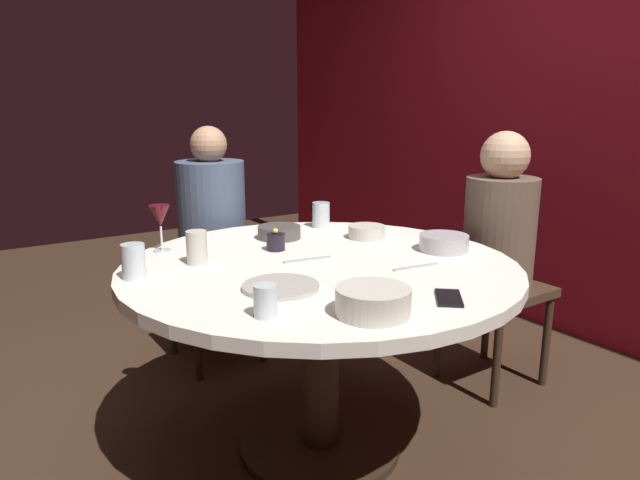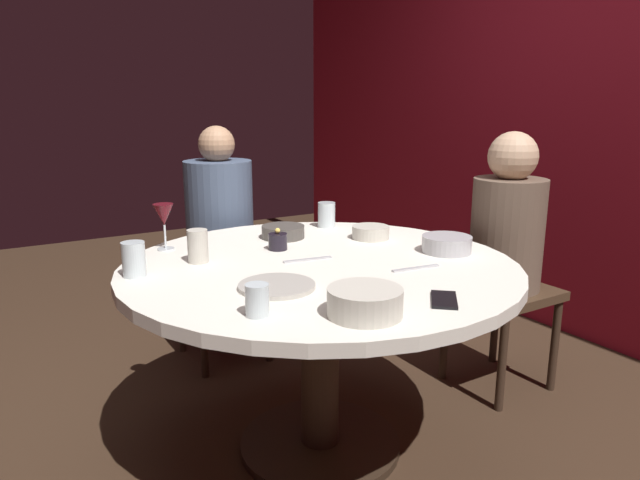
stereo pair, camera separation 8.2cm
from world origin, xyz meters
name	(u,v)px [view 1 (the left image)]	position (x,y,z in m)	size (l,w,h in m)	color
ground_plane	(320,446)	(0.00, 0.00, 0.00)	(8.00, 8.00, 0.00)	#382619
back_wall	(622,96)	(0.00, 1.82, 1.30)	(6.00, 0.10, 2.60)	maroon
dining_table	(320,301)	(0.00, 0.00, 0.58)	(1.38, 1.38, 0.73)	silver
seated_diner_left	(212,220)	(-0.93, 0.00, 0.72)	(0.40, 0.40, 1.16)	#3F2D1E
seated_diner_back	(499,231)	(0.00, 0.95, 0.72)	(0.40, 0.40, 1.15)	#3F2D1E
candle_holder	(276,242)	(-0.23, -0.04, 0.76)	(0.07, 0.07, 0.08)	black
wine_glass	(160,218)	(-0.45, -0.41, 0.85)	(0.08, 0.08, 0.18)	silver
dinner_plate	(281,287)	(0.18, -0.26, 0.73)	(0.23, 0.23, 0.01)	#B2ADA3
cell_phone	(449,298)	(0.52, 0.09, 0.73)	(0.07, 0.14, 0.01)	black
bowl_serving_large	(444,243)	(0.13, 0.47, 0.76)	(0.18, 0.18, 0.06)	#B7B7BC
bowl_salad_center	(373,301)	(0.49, -0.17, 0.76)	(0.20, 0.20, 0.07)	beige
bowl_small_white	(279,232)	(-0.39, 0.06, 0.75)	(0.18, 0.18, 0.05)	#4C4742
bowl_sauce_side	(367,232)	(-0.20, 0.36, 0.75)	(0.15, 0.15, 0.05)	beige
cup_near_candle	(321,215)	(-0.48, 0.33, 0.78)	(0.08, 0.08, 0.11)	silver
cup_by_left_diner	(265,301)	(0.35, -0.41, 0.77)	(0.06, 0.06, 0.09)	silver
cup_by_right_diner	(197,247)	(-0.22, -0.36, 0.78)	(0.07, 0.07, 0.12)	beige
cup_center_front	(134,261)	(-0.17, -0.59, 0.78)	(0.07, 0.07, 0.11)	silver
fork_near_plate	(416,267)	(0.24, 0.23, 0.73)	(0.02, 0.18, 0.01)	#B7B7BC
knife_near_plate	(307,260)	(-0.04, -0.02, 0.73)	(0.02, 0.18, 0.01)	#B7B7BC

